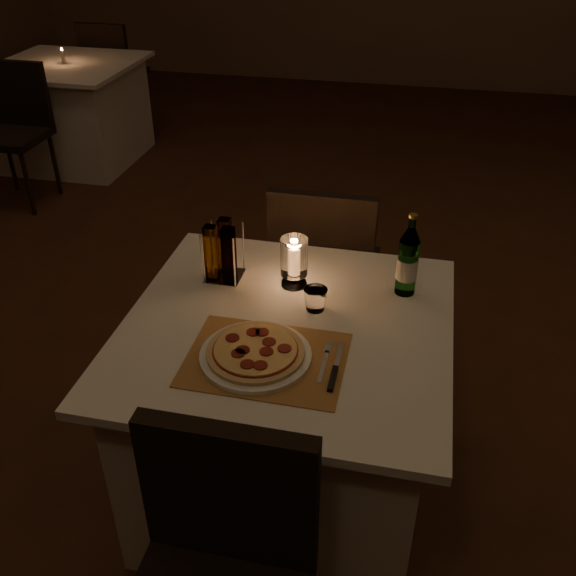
% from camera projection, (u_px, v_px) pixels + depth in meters
% --- Properties ---
extents(floor, '(8.00, 10.00, 0.02)m').
position_uv_depth(floor, '(323.00, 403.00, 2.75)').
color(floor, '#4A2717').
rests_on(floor, ground).
extents(main_table, '(1.00, 1.00, 0.74)m').
position_uv_depth(main_table, '(287.00, 412.00, 2.16)').
color(main_table, white).
rests_on(main_table, ground).
extents(chair_near, '(0.42, 0.42, 0.90)m').
position_uv_depth(chair_near, '(220.00, 569.00, 1.48)').
color(chair_near, black).
rests_on(chair_near, ground).
extents(chair_far, '(0.42, 0.42, 0.90)m').
position_uv_depth(chair_far, '(324.00, 262.00, 2.65)').
color(chair_far, black).
rests_on(chair_far, ground).
extents(placemat, '(0.45, 0.34, 0.00)m').
position_uv_depth(placemat, '(266.00, 359.00, 1.82)').
color(placemat, '#AD743C').
rests_on(placemat, main_table).
extents(plate, '(0.32, 0.32, 0.01)m').
position_uv_depth(plate, '(256.00, 355.00, 1.82)').
color(plate, white).
rests_on(plate, placemat).
extents(pizza, '(0.28, 0.28, 0.02)m').
position_uv_depth(pizza, '(255.00, 351.00, 1.81)').
color(pizza, '#D8B77F').
rests_on(pizza, plate).
extents(fork, '(0.02, 0.18, 0.00)m').
position_uv_depth(fork, '(325.00, 359.00, 1.82)').
color(fork, silver).
rests_on(fork, placemat).
extents(knife, '(0.02, 0.22, 0.01)m').
position_uv_depth(knife, '(334.00, 374.00, 1.76)').
color(knife, black).
rests_on(knife, placemat).
extents(tumbler, '(0.08, 0.08, 0.08)m').
position_uv_depth(tumbler, '(315.00, 299.00, 2.01)').
color(tumbler, white).
rests_on(tumbler, main_table).
extents(water_bottle, '(0.07, 0.07, 0.28)m').
position_uv_depth(water_bottle, '(408.00, 262.00, 2.05)').
color(water_bottle, '#62AF5E').
rests_on(water_bottle, main_table).
extents(hurricane_candle, '(0.09, 0.09, 0.17)m').
position_uv_depth(hurricane_candle, '(294.00, 258.00, 2.10)').
color(hurricane_candle, white).
rests_on(hurricane_candle, main_table).
extents(cruet_caddy, '(0.12, 0.12, 0.21)m').
position_uv_depth(cruet_caddy, '(222.00, 254.00, 2.13)').
color(cruet_caddy, white).
rests_on(cruet_caddy, main_table).
extents(neighbor_table_left, '(1.00, 1.00, 0.74)m').
position_uv_depth(neighbor_table_left, '(73.00, 112.00, 4.88)').
color(neighbor_table_left, white).
rests_on(neighbor_table_left, ground).
extents(neighbor_chair_la, '(0.42, 0.42, 0.90)m').
position_uv_depth(neighbor_chair_la, '(15.00, 119.00, 4.20)').
color(neighbor_chair_la, black).
rests_on(neighbor_chair_la, ground).
extents(neighbor_chair_lb, '(0.42, 0.42, 0.90)m').
position_uv_depth(neighbor_chair_lb, '(111.00, 66.00, 5.37)').
color(neighbor_chair_lb, black).
rests_on(neighbor_chair_lb, ground).
extents(neighbor_candle_left, '(0.03, 0.03, 0.11)m').
position_uv_depth(neighbor_candle_left, '(63.00, 56.00, 4.65)').
color(neighbor_candle_left, white).
rests_on(neighbor_candle_left, neighbor_table_left).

